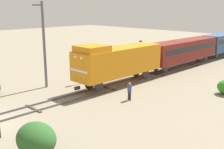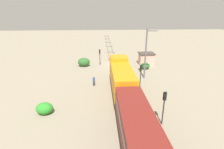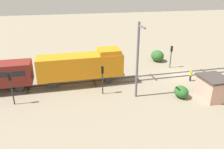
% 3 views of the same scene
% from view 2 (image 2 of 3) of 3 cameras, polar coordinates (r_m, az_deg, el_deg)
% --- Properties ---
extents(ground_plane, '(156.64, 156.64, 0.00)m').
position_cam_2_polar(ground_plane, '(40.58, 0.60, 3.20)').
color(ground_plane, gray).
extents(railway_track, '(2.40, 104.43, 0.16)m').
position_cam_2_polar(railway_track, '(40.56, 0.60, 3.30)').
color(railway_track, '#595960').
rests_on(railway_track, ground).
extents(locomotive, '(2.90, 11.60, 4.60)m').
position_cam_2_polar(locomotive, '(25.85, 3.04, -0.35)').
color(locomotive, orange).
rests_on(locomotive, railway_track).
extents(passenger_car_leading, '(2.84, 14.00, 3.66)m').
position_cam_2_polar(passenger_car_leading, '(14.46, 9.46, -20.07)').
color(passenger_car_leading, maroon).
rests_on(passenger_car_leading, railway_track).
extents(traffic_signal_near, '(0.32, 0.34, 3.63)m').
position_cam_2_polar(traffic_signal_near, '(39.77, -4.02, 6.60)').
color(traffic_signal_near, '#262628').
rests_on(traffic_signal_near, ground).
extents(traffic_signal_mid, '(0.32, 0.34, 3.67)m').
position_cam_2_polar(traffic_signal_mid, '(28.43, 9.37, 0.89)').
color(traffic_signal_mid, '#262628').
rests_on(traffic_signal_mid, ground).
extents(traffic_signal_far, '(0.32, 0.34, 3.91)m').
position_cam_2_polar(traffic_signal_far, '(19.40, 16.65, -8.68)').
color(traffic_signal_far, '#262628').
rests_on(traffic_signal_far, ground).
extents(worker_near_track, '(0.38, 0.38, 1.70)m').
position_cam_2_polar(worker_near_track, '(40.74, 3.96, 4.68)').
color(worker_near_track, '#262B38').
rests_on(worker_near_track, ground).
extents(worker_by_signal, '(0.38, 0.38, 1.70)m').
position_cam_2_polar(worker_by_signal, '(29.00, -5.95, -1.87)').
color(worker_by_signal, '#262B38').
rests_on(worker_by_signal, ground).
extents(catenary_mast, '(1.94, 0.28, 8.98)m').
position_cam_2_polar(catenary_mast, '(31.76, 11.03, 6.90)').
color(catenary_mast, '#595960').
rests_on(catenary_mast, ground).
extents(relay_hut, '(3.50, 2.90, 2.74)m').
position_cam_2_polar(relay_hut, '(41.29, 11.10, 5.13)').
color(relay_hut, '#D19E8C').
rests_on(relay_hut, ground).
extents(bush_near, '(2.00, 1.64, 1.46)m').
position_cam_2_polar(bush_near, '(22.90, -21.19, -10.30)').
color(bush_near, '#2A8326').
rests_on(bush_near, ground).
extents(bush_mid, '(2.66, 2.18, 1.93)m').
position_cam_2_polar(bush_mid, '(39.72, -9.17, 4.02)').
color(bush_mid, '#2A5B26').
rests_on(bush_mid, ground).
extents(bush_far, '(1.96, 1.60, 1.42)m').
position_cam_2_polar(bush_far, '(38.04, 10.76, 2.80)').
color(bush_far, '#265C26').
rests_on(bush_far, ground).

